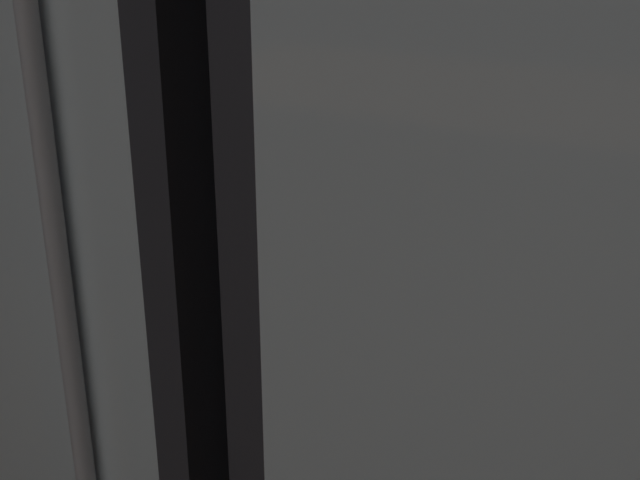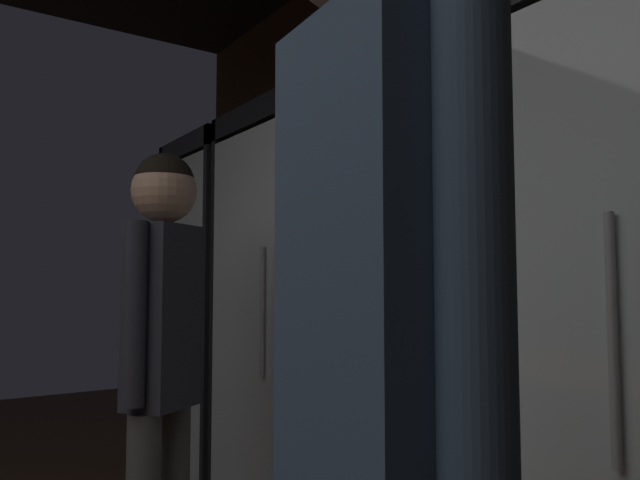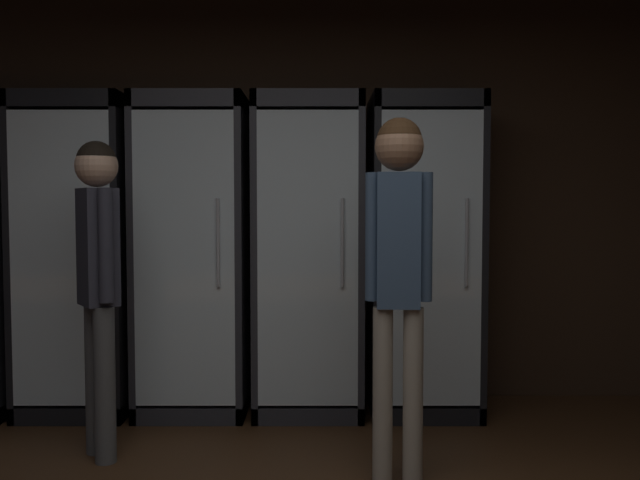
# 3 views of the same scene
# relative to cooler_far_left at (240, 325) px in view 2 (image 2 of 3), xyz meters

# --- Properties ---
(cooler_far_left) EXTENTS (0.65, 0.63, 1.93)m
(cooler_far_left) POSITION_rel_cooler_far_left_xyz_m (0.00, 0.00, 0.00)
(cooler_far_left) COLOR black
(cooler_far_left) RESTS_ON ground
(cooler_left) EXTENTS (0.65, 0.63, 1.93)m
(cooler_left) POSITION_rel_cooler_far_left_xyz_m (0.70, -0.00, 0.01)
(cooler_left) COLOR black
(cooler_left) RESTS_ON ground
(cooler_center) EXTENTS (0.65, 0.63, 1.93)m
(cooler_center) POSITION_rel_cooler_far_left_xyz_m (1.40, -0.00, -0.00)
(cooler_center) COLOR #2B2B30
(cooler_center) RESTS_ON ground
(cooler_right) EXTENTS (0.65, 0.63, 1.93)m
(cooler_right) POSITION_rel_cooler_far_left_xyz_m (2.11, -0.00, 0.01)
(cooler_right) COLOR #2B2B30
(cooler_right) RESTS_ON ground
(shopper_near) EXTENTS (0.30, 0.22, 1.66)m
(shopper_near) POSITION_rel_cooler_far_left_xyz_m (2.53, -1.14, 0.15)
(shopper_near) COLOR gray
(shopper_near) RESTS_ON ground
(shopper_far) EXTENTS (0.25, 0.29, 1.59)m
(shopper_far) POSITION_rel_cooler_far_left_xyz_m (1.07, -0.82, 0.05)
(shopper_far) COLOR #4C4C4C
(shopper_far) RESTS_ON ground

